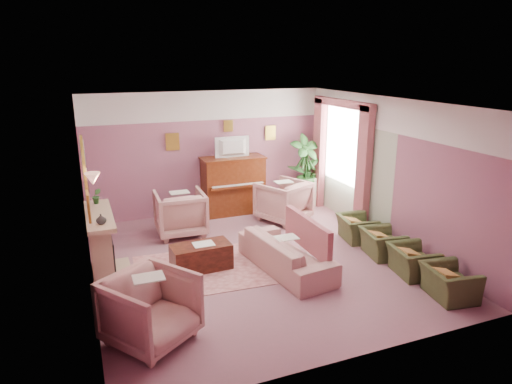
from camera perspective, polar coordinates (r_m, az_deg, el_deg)
name	(u,v)px	position (r m, az deg, el deg)	size (l,w,h in m)	color
floor	(256,261)	(8.26, -0.04, -8.58)	(5.50, 6.00, 0.01)	#8D5E6B
ceiling	(256,102)	(7.52, -0.05, 11.14)	(5.50, 6.00, 0.01)	white
wall_back	(208,153)	(10.55, -6.08, 4.87)	(5.50, 0.02, 2.80)	#724665
wall_front	(354,252)	(5.26, 12.17, -7.37)	(5.50, 0.02, 2.80)	#724665
wall_left	(85,204)	(7.27, -20.64, -1.38)	(0.02, 6.00, 2.80)	#724665
wall_right	(389,171)	(9.12, 16.24, 2.49)	(0.02, 6.00, 2.80)	#724665
picture_rail_band	(206,106)	(10.38, -6.24, 10.69)	(5.50, 0.01, 0.65)	white
stripe_panel	(350,173)	(10.21, 11.62, 2.38)	(0.01, 3.00, 2.15)	#A6B39A
fireplace_surround	(100,250)	(7.75, -18.87, -6.83)	(0.30, 1.40, 1.10)	tan
fireplace_inset	(108,257)	(7.81, -18.03, -7.77)	(0.18, 0.72, 0.68)	black
fire_ember	(111,267)	(7.88, -17.62, -8.93)	(0.06, 0.54, 0.10)	#FF6505
mantel_shelf	(99,216)	(7.55, -19.04, -2.82)	(0.40, 1.55, 0.07)	tan
hearth	(116,278)	(7.97, -17.06, -10.24)	(0.55, 1.50, 0.02)	tan
mirror_frame	(85,174)	(7.36, -20.61, 2.07)	(0.04, 0.72, 1.20)	gold
mirror_glass	(87,174)	(7.36, -20.41, 2.09)	(0.01, 0.60, 1.06)	silver
sconce_shade	(93,179)	(6.30, -19.74, 1.56)	(0.20, 0.20, 0.16)	tan
piano	(233,186)	(10.57, -2.88, 0.79)	(1.40, 0.60, 1.30)	#54220E
piano_keyshelf	(238,187)	(10.23, -2.25, 0.67)	(1.30, 0.12, 0.06)	#54220E
piano_keys	(238,185)	(10.22, -2.25, 0.89)	(1.20, 0.08, 0.02)	silver
piano_top	(233,158)	(10.41, -2.93, 4.29)	(1.45, 0.65, 0.04)	#54220E
television	(233,146)	(10.31, -2.86, 5.81)	(0.80, 0.12, 0.48)	black
print_back_left	(173,142)	(10.27, -10.39, 6.20)	(0.30, 0.03, 0.38)	gold
print_back_right	(270,133)	(10.96, 1.80, 7.40)	(0.26, 0.03, 0.34)	gold
print_back_mid	(228,126)	(10.55, -3.48, 8.25)	(0.22, 0.03, 0.26)	gold
print_left_wall	(88,206)	(6.03, -20.21, -1.70)	(0.03, 0.28, 0.36)	gold
window_blind	(344,143)	(10.27, 10.90, 6.06)	(0.03, 1.40, 1.80)	beige
curtain_left	(364,170)	(9.56, 13.29, 2.71)	(0.16, 0.34, 2.60)	#964B53
curtain_right	(319,153)	(11.08, 7.90, 4.84)	(0.16, 0.34, 2.60)	#964B53
pelmet	(343,103)	(10.12, 10.77, 10.84)	(0.16, 2.20, 0.16)	#964B53
mantel_plant	(97,196)	(8.03, -19.30, -0.45)	(0.16, 0.16, 0.28)	#1F4C1D
mantel_vase	(101,219)	(7.04, -18.80, -3.23)	(0.16, 0.16, 0.16)	white
area_rug	(211,268)	(8.01, -5.69, -9.46)	(2.50, 1.80, 0.01)	#B77274
coffee_table	(201,257)	(7.92, -6.87, -8.06)	(1.00, 0.50, 0.45)	#3A160D
table_paper	(204,244)	(7.84, -6.58, -6.47)	(0.35, 0.28, 0.01)	silver
sofa	(286,247)	(7.81, 3.77, -6.87)	(0.68, 2.03, 0.82)	tan
sofa_throw	(307,233)	(7.90, 6.43, -5.15)	(0.10, 1.54, 0.56)	#964B53
floral_armchair_left	(180,211)	(9.42, -9.45, -2.33)	(0.96, 0.96, 1.01)	tan
floral_armchair_right	(283,199)	(10.09, 3.43, -0.86)	(0.96, 0.96, 1.01)	tan
floral_armchair_front	(151,306)	(6.04, -13.05, -13.69)	(0.96, 0.96, 1.01)	tan
olive_chair_a	(450,278)	(7.54, 23.05, -9.82)	(0.53, 0.76, 0.65)	#3F4A26
olive_chair_b	(413,256)	(8.07, 19.00, -7.62)	(0.53, 0.76, 0.65)	#3F4A26
olive_chair_c	(382,239)	(8.65, 15.51, -5.68)	(0.53, 0.76, 0.65)	#3F4A26
olive_chair_d	(357,224)	(9.27, 12.49, -3.96)	(0.53, 0.76, 0.65)	#3F4A26
side_table	(307,191)	(11.30, 6.39, 0.16)	(0.52, 0.52, 0.70)	silver
side_plant_big	(308,170)	(11.17, 6.47, 2.72)	(0.30, 0.30, 0.34)	#1F4C1D
side_plant_small	(314,172)	(11.15, 7.25, 2.51)	(0.16, 0.16, 0.28)	#1F4C1D
palm_pot	(304,200)	(11.15, 6.02, -1.03)	(0.34, 0.34, 0.34)	brown
palm_plant	(305,165)	(10.92, 6.16, 3.44)	(0.76, 0.76, 1.44)	#1F4C1D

